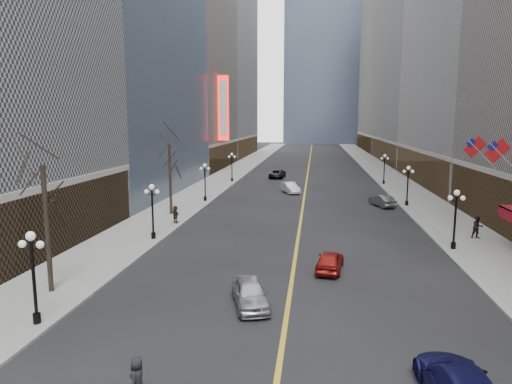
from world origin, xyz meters
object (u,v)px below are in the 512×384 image
(streetlamp_east_1, at_px, (456,213))
(streetlamp_west_1, at_px, (152,206))
(car_sb_far, at_px, (382,201))
(car_nb_near, at_px, (250,293))
(streetlamp_east_3, at_px, (384,166))
(car_sb_mid, at_px, (330,261))
(streetlamp_west_3, at_px, (232,164))
(car_nb_far, at_px, (277,174))
(streetlamp_west_0, at_px, (33,268))
(streetlamp_west_2, at_px, (205,178))
(streetlamp_east_2, at_px, (408,181))
(car_nb_mid, at_px, (290,188))

(streetlamp_east_1, height_order, streetlamp_west_1, same)
(car_sb_far, bearing_deg, streetlamp_west_1, 20.32)
(car_nb_near, bearing_deg, streetlamp_east_3, 57.35)
(car_sb_mid, bearing_deg, streetlamp_west_3, -62.96)
(car_nb_far, height_order, car_sb_mid, car_nb_far)
(car_nb_far, bearing_deg, streetlamp_east_3, -14.42)
(streetlamp_west_1, distance_m, car_sb_far, 27.35)
(streetlamp_east_1, relative_size, streetlamp_west_0, 1.00)
(streetlamp_west_2, bearing_deg, streetlamp_west_1, -90.00)
(streetlamp_east_2, xyz_separation_m, car_nb_near, (-13.80, -30.31, -2.18))
(streetlamp_west_3, xyz_separation_m, car_sb_far, (20.80, -18.37, -2.21))
(streetlamp_east_1, distance_m, streetlamp_east_2, 18.00)
(streetlamp_west_0, xyz_separation_m, car_nb_mid, (9.80, 42.12, -2.18))
(streetlamp_west_0, xyz_separation_m, car_sb_far, (20.80, 33.63, -2.21))
(streetlamp_west_0, bearing_deg, car_nb_mid, 76.90)
(streetlamp_west_0, bearing_deg, car_sb_far, 58.26)
(streetlamp_east_3, distance_m, streetlamp_west_1, 43.05)
(streetlamp_west_1, height_order, streetlamp_west_2, same)
(streetlamp_east_2, xyz_separation_m, streetlamp_west_1, (-23.60, -18.00, 0.00))
(streetlamp_west_1, relative_size, car_sb_far, 1.08)
(streetlamp_west_2, height_order, car_nb_far, streetlamp_west_2)
(streetlamp_west_1, bearing_deg, streetlamp_east_2, 37.33)
(streetlamp_east_1, height_order, car_nb_near, streetlamp_east_1)
(car_sb_mid, bearing_deg, streetlamp_east_3, -94.31)
(streetlamp_east_3, bearing_deg, car_nb_mid, -144.39)
(car_sb_far, bearing_deg, streetlamp_east_1, 79.07)
(streetlamp_east_3, bearing_deg, car_nb_near, -105.94)
(streetlamp_east_3, xyz_separation_m, streetlamp_west_2, (-23.60, -18.00, 0.00))
(car_nb_far, distance_m, car_sb_far, 28.06)
(streetlamp_east_3, xyz_separation_m, car_nb_near, (-13.80, -48.31, -2.18))
(car_nb_far, relative_size, car_sb_far, 1.22)
(car_nb_mid, xyz_separation_m, car_sb_far, (11.00, -8.49, -0.03))
(streetlamp_east_1, xyz_separation_m, streetlamp_west_0, (-23.60, -16.00, 0.00))
(car_nb_near, distance_m, car_sb_mid, 7.73)
(streetlamp_west_2, relative_size, car_sb_mid, 1.14)
(streetlamp_east_3, xyz_separation_m, streetlamp_west_0, (-23.60, -52.00, 0.00))
(streetlamp_east_1, bearing_deg, streetlamp_west_1, 180.00)
(car_nb_near, height_order, car_nb_far, car_nb_near)
(streetlamp_west_1, relative_size, car_nb_mid, 1.03)
(streetlamp_east_1, relative_size, car_sb_far, 1.08)
(streetlamp_east_1, relative_size, car_nb_near, 1.07)
(streetlamp_west_0, xyz_separation_m, streetlamp_west_3, (0.00, 52.00, 0.00))
(car_nb_near, bearing_deg, car_sb_far, 53.11)
(streetlamp_west_0, height_order, streetlamp_west_2, same)
(streetlamp_east_2, bearing_deg, car_nb_mid, 149.54)
(streetlamp_west_2, bearing_deg, streetlamp_west_0, -90.00)
(streetlamp_west_1, bearing_deg, car_nb_near, -51.48)
(streetlamp_east_3, height_order, car_sb_far, streetlamp_east_3)
(car_nb_near, bearing_deg, streetlamp_west_0, -176.08)
(streetlamp_west_3, distance_m, car_nb_mid, 14.09)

